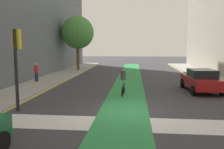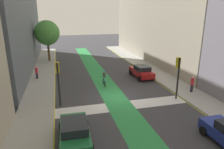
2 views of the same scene
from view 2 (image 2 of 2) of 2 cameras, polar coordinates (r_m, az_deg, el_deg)
ground_plane at (r=20.27m, az=1.37°, el=-6.37°), size 120.00×120.00×0.00m
bike_lane_paint at (r=20.20m, az=0.63°, el=-6.43°), size 2.40×60.00×0.01m
crosswalk_band at (r=18.53m, az=3.10°, el=-8.72°), size 12.00×1.80×0.01m
sidewalk_left at (r=19.70m, az=-20.31°, el=-7.97°), size 3.00×60.00×0.15m
curb_stripe_left at (r=19.61m, az=-15.90°, el=-7.88°), size 0.16×60.00×0.01m
sidewalk_right at (r=23.32m, az=19.42°, el=-3.98°), size 3.00×60.00×0.15m
curb_stripe_right at (r=22.57m, az=16.22°, el=-4.57°), size 0.16×60.00×0.01m
buildings_right_row at (r=29.54m, az=25.46°, el=17.79°), size 9.24×59.59×21.38m
traffic_signal_near_right at (r=20.07m, az=18.01°, el=1.16°), size 0.35×0.52×4.05m
traffic_signal_near_left at (r=18.26m, az=-14.90°, el=-0.29°), size 0.35×0.52×3.96m
car_red_right_far at (r=26.37m, az=8.28°, el=0.87°), size 2.15×4.26×1.57m
car_green_left_near at (r=13.57m, az=-10.44°, el=-15.50°), size 2.13×4.25×1.57m
cyclist_in_lane at (r=23.06m, az=-2.20°, el=-0.88°), size 0.32×1.73×1.86m
pedestrian_sidewalk_right_a at (r=22.46m, az=21.54°, el=-2.46°), size 0.34×0.34×1.70m
pedestrian_sidewalk_left_a at (r=26.85m, az=-20.37°, el=0.58°), size 0.34×0.34×1.57m
street_tree_near at (r=35.91m, az=-17.74°, el=11.04°), size 4.08×4.08×6.73m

